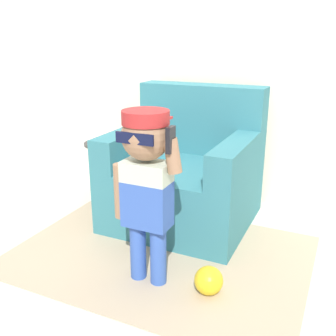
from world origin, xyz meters
TOP-DOWN VIEW (x-y plane):
  - ground_plane at (0.00, 0.00)m, footprint 10.00×10.00m
  - wall_back at (0.00, 0.75)m, footprint 10.00×0.05m
  - armchair at (0.13, 0.22)m, footprint 0.97×0.93m
  - person_child at (0.25, -0.63)m, footprint 0.40×0.30m
  - side_table at (-0.64, 0.34)m, footprint 0.38×0.38m
  - rug at (0.19, -0.35)m, footprint 1.81×1.30m
  - toy_ball at (0.60, -0.60)m, footprint 0.16×0.16m

SIDE VIEW (x-z plane):
  - ground_plane at x=0.00m, z-range 0.00..0.00m
  - rug at x=0.19m, z-range 0.00..0.01m
  - toy_ball at x=0.60m, z-range 0.00..0.16m
  - side_table at x=-0.64m, z-range 0.05..0.53m
  - armchair at x=0.13m, z-range -0.14..0.84m
  - person_child at x=0.25m, z-range 0.16..1.14m
  - wall_back at x=0.00m, z-range 0.00..2.60m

